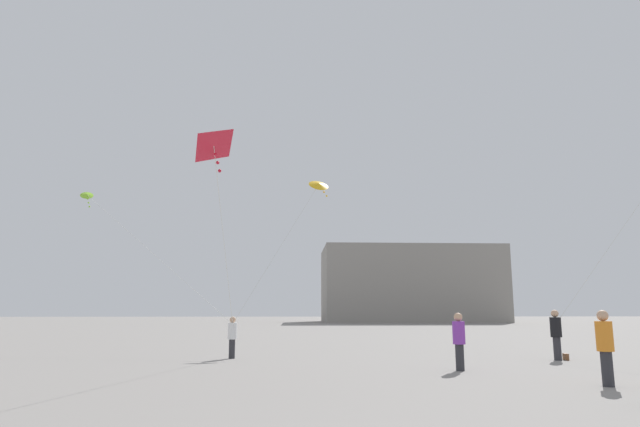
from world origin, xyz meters
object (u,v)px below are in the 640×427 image
person_in_black (556,332)px  person_in_purple (459,339)px  kite_amber_diamond (318,185)px  kite_lime_diamond (90,198)px  person_in_orange (605,344)px  handbag_beside_flyer (566,357)px  kite_crimson_delta (214,148)px  person_in_white (232,335)px  building_left_hall (409,285)px

person_in_black → person_in_purple: (-4.69, -3.31, -0.05)m
kite_amber_diamond → kite_lime_diamond: size_ratio=0.70×
person_in_purple → person_in_orange: bearing=-122.1°
handbag_beside_flyer → person_in_orange: bearing=-109.4°
person_in_orange → handbag_beside_flyer: (2.47, 7.00, -0.89)m
person_in_orange → kite_crimson_delta: (-10.04, 1.79, 5.43)m
person_in_white → building_left_hall: size_ratio=0.06×
person_in_black → person_in_orange: (-2.12, -6.90, -0.00)m
person_in_black → person_in_orange: size_ratio=1.00×
kite_lime_diamond → building_left_hall: building_left_hall is taller
kite_crimson_delta → building_left_hall: 72.64m
building_left_hall → handbag_beside_flyer: (-7.87, -64.50, -5.57)m
building_left_hall → kite_amber_diamond: bearing=-106.4°
kite_amber_diamond → building_left_hall: 59.48m
person_in_purple → kite_lime_diamond: bearing=71.9°
kite_lime_diamond → building_left_hall: (29.86, 53.45, -2.53)m
person_in_purple → person_in_orange: person_in_orange is taller
person_in_white → building_left_hall: 66.62m
person_in_orange → kite_amber_diamond: bearing=75.1°
person_in_orange → building_left_hall: building_left_hall is taller
building_left_hall → person_in_orange: bearing=-98.2°
person_in_orange → kite_amber_diamond: size_ratio=0.25×
person_in_white → building_left_hall: building_left_hall is taller
person_in_purple → kite_crimson_delta: bearing=126.0°
person_in_orange → kite_amber_diamond: (-6.44, 14.51, 7.31)m
person_in_purple → person_in_white: size_ratio=1.11×
person_in_black → kite_crimson_delta: bearing=-127.4°
person_in_purple → person_in_black: bearing=-32.5°
person_in_black → kite_crimson_delta: size_ratio=0.25×
kite_lime_diamond → building_left_hall: 61.28m
kite_crimson_delta → kite_amber_diamond: bearing=74.2°
person_in_orange → person_in_white: size_ratio=1.16×
handbag_beside_flyer → person_in_black: bearing=-164.1°
person_in_black → kite_crimson_delta: 14.27m
person_in_purple → person_in_white: (-7.49, 4.67, -0.09)m
handbag_beside_flyer → kite_lime_diamond: bearing=153.3°
person_in_white → handbag_beside_flyer: size_ratio=4.96×
person_in_black → kite_lime_diamond: 25.39m
person_in_black → person_in_purple: bearing=-115.1°
person_in_white → kite_lime_diamond: 15.46m
kite_amber_diamond → building_left_hall: (16.79, 57.00, -2.63)m
person_in_purple → person_in_white: person_in_purple is taller
handbag_beside_flyer → person_in_white: bearing=174.2°
kite_amber_diamond → handbag_beside_flyer: 14.25m
kite_lime_diamond → handbag_beside_flyer: bearing=-26.7°
kite_crimson_delta → handbag_beside_flyer: bearing=22.6°
kite_lime_diamond → kite_crimson_delta: 18.91m
kite_lime_diamond → building_left_hall: bearing=60.8°
person_in_purple → kite_amber_diamond: 13.71m
person_in_purple → kite_amber_diamond: kite_amber_diamond is taller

